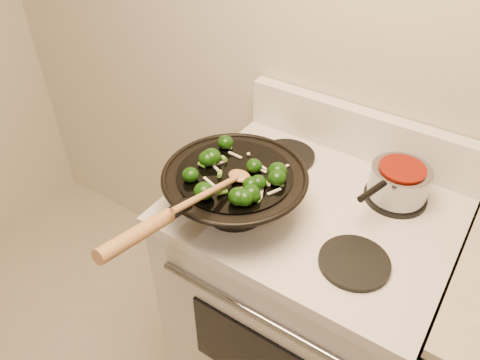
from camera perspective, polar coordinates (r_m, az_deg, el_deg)
The scene contains 5 objects.
stove at distance 1.70m, azimuth 7.71°, elevation -14.15°, with size 0.78×0.67×1.08m.
wok at distance 1.27m, azimuth -0.74°, elevation -1.16°, with size 0.40×0.66×0.22m.
stirfry at distance 1.20m, azimuth -0.30°, elevation 0.44°, with size 0.25×0.26×0.05m.
wooden_spoon at distance 1.16m, azimuth -2.15°, elevation -0.61°, with size 0.06×0.28×0.09m.
saucepan at distance 1.40m, azimuth 18.79°, elevation -0.21°, with size 0.17×0.27×0.10m.
Camera 1 is at (0.33, 0.22, 1.83)m, focal length 35.00 mm.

